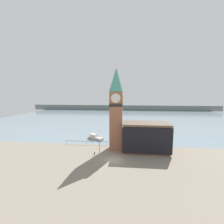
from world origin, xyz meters
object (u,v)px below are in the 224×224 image
at_px(clock_tower, 116,107).
at_px(boat_near, 95,137).
at_px(mooring_bollard_near, 111,146).
at_px(lamp_post, 99,143).
at_px(pier_building, 146,137).
at_px(mooring_bollard_far, 95,153).

height_order(clock_tower, boat_near, clock_tower).
height_order(mooring_bollard_near, lamp_post, lamp_post).
bearing_deg(boat_near, clock_tower, -20.67).
height_order(pier_building, lamp_post, pier_building).
xyz_separation_m(clock_tower, mooring_bollard_far, (-5.43, -4.62, -11.99)).
distance_m(pier_building, lamp_post, 13.04).
relative_size(boat_near, mooring_bollard_far, 8.90).
bearing_deg(lamp_post, boat_near, 107.93).
bearing_deg(mooring_bollard_far, boat_near, 101.59).
bearing_deg(boat_near, lamp_post, -46.41).
distance_m(pier_building, mooring_bollard_far, 14.81).
distance_m(clock_tower, mooring_bollard_far, 13.95).
bearing_deg(mooring_bollard_far, clock_tower, 40.41).
xyz_separation_m(clock_tower, lamp_post, (-4.34, -3.16, -9.78)).
relative_size(boat_near, mooring_bollard_near, 7.10).
height_order(clock_tower, mooring_bollard_far, clock_tower).
bearing_deg(pier_building, mooring_bollard_near, 170.66).
relative_size(pier_building, mooring_bollard_far, 18.97).
bearing_deg(boat_near, mooring_bollard_far, -52.74).
distance_m(boat_near, lamp_post, 12.41).
relative_size(pier_building, mooring_bollard_near, 15.15).
bearing_deg(boat_near, mooring_bollard_near, -24.10).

